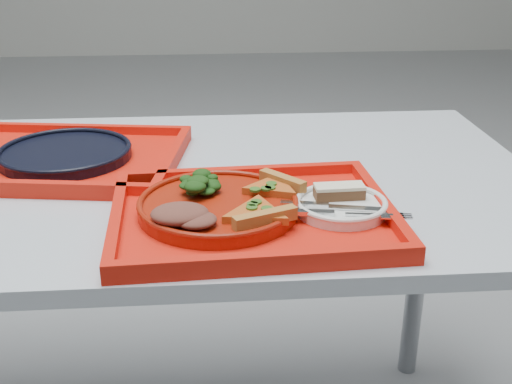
# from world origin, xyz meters

# --- Properties ---
(table) EXTENTS (1.60, 0.80, 0.75)m
(table) POSITION_xyz_m (0.00, 0.00, 0.68)
(table) COLOR silver
(table) RESTS_ON ground
(tray_main) EXTENTS (0.47, 0.37, 0.01)m
(tray_main) POSITION_xyz_m (0.23, -0.21, 0.76)
(tray_main) COLOR red
(tray_main) RESTS_ON table
(tray_far) EXTENTS (0.50, 0.41, 0.01)m
(tray_far) POSITION_xyz_m (-0.12, 0.08, 0.76)
(tray_far) COLOR red
(tray_far) RESTS_ON table
(dinner_plate) EXTENTS (0.26, 0.26, 0.02)m
(dinner_plate) POSITION_xyz_m (0.18, -0.20, 0.77)
(dinner_plate) COLOR maroon
(dinner_plate) RESTS_ON tray_main
(side_plate) EXTENTS (0.15, 0.15, 0.01)m
(side_plate) POSITION_xyz_m (0.38, -0.21, 0.77)
(side_plate) COLOR white
(side_plate) RESTS_ON tray_main
(navy_plate) EXTENTS (0.26, 0.26, 0.02)m
(navy_plate) POSITION_xyz_m (-0.12, 0.08, 0.77)
(navy_plate) COLOR black
(navy_plate) RESTS_ON tray_far
(pizza_slice_a) EXTENTS (0.14, 0.15, 0.02)m
(pizza_slice_a) POSITION_xyz_m (0.24, -0.26, 0.79)
(pizza_slice_a) COLOR orange
(pizza_slice_a) RESTS_ON dinner_plate
(pizza_slice_b) EXTENTS (0.14, 0.14, 0.02)m
(pizza_slice_b) POSITION_xyz_m (0.27, -0.16, 0.79)
(pizza_slice_b) COLOR orange
(pizza_slice_b) RESTS_ON dinner_plate
(salad_heap) EXTENTS (0.08, 0.07, 0.04)m
(salad_heap) POSITION_xyz_m (0.16, -0.15, 0.80)
(salad_heap) COLOR black
(salad_heap) RESTS_ON dinner_plate
(meat_portion) EXTENTS (0.09, 0.07, 0.03)m
(meat_portion) POSITION_xyz_m (0.12, -0.27, 0.79)
(meat_portion) COLOR brown
(meat_portion) RESTS_ON dinner_plate
(dessert_bar) EXTENTS (0.08, 0.04, 0.02)m
(dessert_bar) POSITION_xyz_m (0.38, -0.19, 0.79)
(dessert_bar) COLOR #452A17
(dessert_bar) RESTS_ON side_plate
(knife) EXTENTS (0.18, 0.05, 0.01)m
(knife) POSITION_xyz_m (0.37, -0.23, 0.78)
(knife) COLOR silver
(knife) RESTS_ON side_plate
(fork) EXTENTS (0.19, 0.05, 0.01)m
(fork) POSITION_xyz_m (0.38, -0.26, 0.78)
(fork) COLOR silver
(fork) RESTS_ON side_plate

